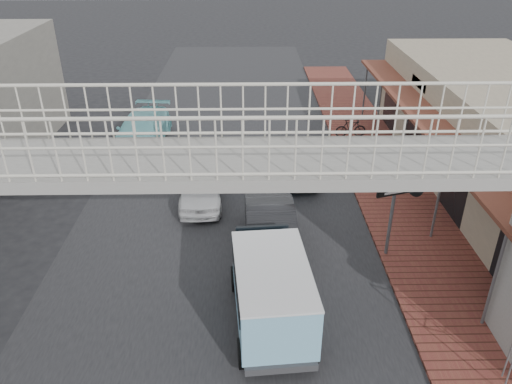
{
  "coord_description": "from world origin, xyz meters",
  "views": [
    {
      "loc": [
        0.96,
        -12.51,
        9.07
      ],
      "look_at": [
        1.2,
        0.99,
        1.8
      ],
      "focal_mm": 35.0,
      "sensor_mm": 36.0,
      "label": 1
    }
  ],
  "objects_px": {
    "arrow_sign": "(420,178)",
    "dark_sedan": "(271,231)",
    "angkot_curb": "(286,159)",
    "angkot_far": "(142,130)",
    "motorcycle_near": "(357,165)",
    "white_hatchback": "(201,185)",
    "angkot_van": "(271,285)",
    "motorcycle_far": "(351,128)"
  },
  "relations": [
    {
      "from": "arrow_sign",
      "to": "dark_sedan",
      "type": "bearing_deg",
      "value": 161.07
    },
    {
      "from": "angkot_curb",
      "to": "angkot_far",
      "type": "relative_size",
      "value": 0.93
    },
    {
      "from": "angkot_far",
      "to": "motorcycle_near",
      "type": "xyz_separation_m",
      "value": [
        9.23,
        -3.76,
        -0.1
      ]
    },
    {
      "from": "dark_sedan",
      "to": "arrow_sign",
      "type": "distance_m",
      "value": 4.67
    },
    {
      "from": "angkot_curb",
      "to": "motorcycle_near",
      "type": "xyz_separation_m",
      "value": [
        2.8,
        -0.61,
        -0.02
      ]
    },
    {
      "from": "white_hatchback",
      "to": "arrow_sign",
      "type": "xyz_separation_m",
      "value": [
        6.71,
        -3.45,
        1.94
      ]
    },
    {
      "from": "angkot_van",
      "to": "arrow_sign",
      "type": "xyz_separation_m",
      "value": [
        4.42,
        3.1,
        1.35
      ]
    },
    {
      "from": "white_hatchback",
      "to": "angkot_curb",
      "type": "distance_m",
      "value": 3.98
    },
    {
      "from": "angkot_curb",
      "to": "angkot_far",
      "type": "distance_m",
      "value": 7.16
    },
    {
      "from": "angkot_curb",
      "to": "arrow_sign",
      "type": "xyz_separation_m",
      "value": [
        3.43,
        -5.7,
        1.96
      ]
    },
    {
      "from": "angkot_van",
      "to": "arrow_sign",
      "type": "relative_size",
      "value": 1.33
    },
    {
      "from": "dark_sedan",
      "to": "motorcycle_far",
      "type": "relative_size",
      "value": 2.96
    },
    {
      "from": "dark_sedan",
      "to": "angkot_curb",
      "type": "distance_m",
      "value": 5.63
    },
    {
      "from": "arrow_sign",
      "to": "motorcycle_far",
      "type": "bearing_deg",
      "value": 73.34
    },
    {
      "from": "angkot_van",
      "to": "angkot_far",
      "type": "bearing_deg",
      "value": 109.77
    },
    {
      "from": "angkot_van",
      "to": "motorcycle_far",
      "type": "xyz_separation_m",
      "value": [
        4.33,
        12.44,
        -0.69
      ]
    },
    {
      "from": "angkot_curb",
      "to": "motorcycle_far",
      "type": "bearing_deg",
      "value": -137.66
    },
    {
      "from": "angkot_curb",
      "to": "arrow_sign",
      "type": "bearing_deg",
      "value": 115.93
    },
    {
      "from": "motorcycle_far",
      "to": "arrow_sign",
      "type": "bearing_deg",
      "value": 176.05
    },
    {
      "from": "angkot_far",
      "to": "angkot_van",
      "type": "height_order",
      "value": "angkot_van"
    },
    {
      "from": "motorcycle_near",
      "to": "angkot_far",
      "type": "bearing_deg",
      "value": 66.61
    },
    {
      "from": "angkot_curb",
      "to": "angkot_van",
      "type": "relative_size",
      "value": 1.11
    },
    {
      "from": "angkot_curb",
      "to": "motorcycle_near",
      "type": "bearing_deg",
      "value": 162.52
    },
    {
      "from": "motorcycle_near",
      "to": "white_hatchback",
      "type": "bearing_deg",
      "value": 103.83
    },
    {
      "from": "angkot_curb",
      "to": "motorcycle_near",
      "type": "relative_size",
      "value": 2.35
    },
    {
      "from": "angkot_van",
      "to": "arrow_sign",
      "type": "distance_m",
      "value": 5.57
    },
    {
      "from": "angkot_far",
      "to": "angkot_van",
      "type": "bearing_deg",
      "value": -60.44
    },
    {
      "from": "white_hatchback",
      "to": "angkot_curb",
      "type": "bearing_deg",
      "value": 31.8
    },
    {
      "from": "angkot_curb",
      "to": "white_hatchback",
      "type": "bearing_deg",
      "value": 29.29
    },
    {
      "from": "angkot_van",
      "to": "arrow_sign",
      "type": "height_order",
      "value": "arrow_sign"
    },
    {
      "from": "angkot_far",
      "to": "motorcycle_near",
      "type": "height_order",
      "value": "angkot_far"
    },
    {
      "from": "white_hatchback",
      "to": "motorcycle_far",
      "type": "bearing_deg",
      "value": 39.04
    },
    {
      "from": "motorcycle_near",
      "to": "motorcycle_far",
      "type": "distance_m",
      "value": 4.29
    },
    {
      "from": "dark_sedan",
      "to": "angkot_far",
      "type": "xyz_separation_m",
      "value": [
        -5.58,
        8.71,
        -0.01
      ]
    },
    {
      "from": "dark_sedan",
      "to": "angkot_curb",
      "type": "xyz_separation_m",
      "value": [
        0.85,
        5.57,
        -0.09
      ]
    },
    {
      "from": "angkot_curb",
      "to": "motorcycle_far",
      "type": "relative_size",
      "value": 3.08
    },
    {
      "from": "dark_sedan",
      "to": "arrow_sign",
      "type": "bearing_deg",
      "value": -3.59
    },
    {
      "from": "motorcycle_near",
      "to": "angkot_curb",
      "type": "bearing_deg",
      "value": 76.42
    },
    {
      "from": "arrow_sign",
      "to": "angkot_van",
      "type": "bearing_deg",
      "value": -162.19
    },
    {
      "from": "angkot_far",
      "to": "angkot_van",
      "type": "distance_m",
      "value": 13.13
    },
    {
      "from": "arrow_sign",
      "to": "angkot_far",
      "type": "bearing_deg",
      "value": 120.89
    },
    {
      "from": "white_hatchback",
      "to": "arrow_sign",
      "type": "distance_m",
      "value": 7.79
    }
  ]
}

